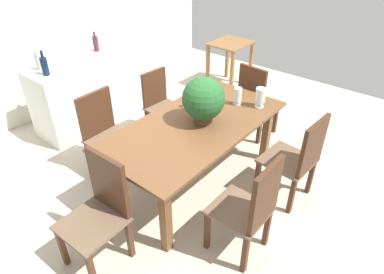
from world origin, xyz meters
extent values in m
plane|color=#BCB29E|center=(0.00, 0.00, 0.00)|extent=(7.04, 7.04, 0.00)
cube|color=silver|center=(0.00, 2.60, 1.30)|extent=(6.40, 0.10, 2.60)
cube|color=brown|center=(0.00, -0.14, 0.75)|extent=(1.99, 1.01, 0.03)
cube|color=brown|center=(-0.86, -0.51, 0.37)|extent=(0.08, 0.08, 0.73)
cube|color=brown|center=(0.86, -0.51, 0.37)|extent=(0.08, 0.08, 0.73)
cube|color=brown|center=(-0.86, 0.24, 0.37)|extent=(0.08, 0.08, 0.73)
cube|color=brown|center=(0.86, 0.24, 0.37)|extent=(0.08, 0.08, 0.73)
cube|color=#422616|center=(-0.64, 0.50, 0.21)|extent=(0.04, 0.04, 0.43)
cube|color=#422616|center=(-0.25, 0.51, 0.21)|extent=(0.04, 0.04, 0.43)
cube|color=#422616|center=(-0.65, 0.88, 0.21)|extent=(0.04, 0.04, 0.43)
cube|color=#422616|center=(-0.26, 0.89, 0.21)|extent=(0.04, 0.04, 0.43)
cube|color=brown|center=(-0.45, 0.70, 0.44)|extent=(0.48, 0.46, 0.03)
cube|color=#422616|center=(-0.45, 0.90, 0.70)|extent=(0.43, 0.05, 0.50)
cube|color=#422616|center=(-1.53, 0.05, 0.21)|extent=(0.05, 0.05, 0.43)
cube|color=#422616|center=(-1.52, -0.34, 0.21)|extent=(0.05, 0.05, 0.43)
cube|color=#422616|center=(-1.13, 0.06, 0.21)|extent=(0.05, 0.05, 0.43)
cube|color=#422616|center=(-1.12, -0.32, 0.21)|extent=(0.05, 0.05, 0.43)
cube|color=brown|center=(-1.32, -0.14, 0.44)|extent=(0.49, 0.47, 0.03)
cube|color=#422616|center=(-1.11, -0.13, 0.72)|extent=(0.05, 0.42, 0.54)
cube|color=#422616|center=(0.66, -0.79, 0.21)|extent=(0.05, 0.05, 0.43)
cube|color=#422616|center=(0.26, -0.76, 0.21)|extent=(0.05, 0.05, 0.43)
cube|color=#422616|center=(0.64, -1.18, 0.21)|extent=(0.05, 0.05, 0.43)
cube|color=#422616|center=(0.23, -1.16, 0.21)|extent=(0.05, 0.05, 0.43)
cube|color=brown|center=(0.45, -0.97, 0.44)|extent=(0.50, 0.50, 0.03)
cube|color=#422616|center=(0.43, -1.19, 0.72)|extent=(0.44, 0.07, 0.52)
cube|color=#422616|center=(1.50, -0.32, 0.21)|extent=(0.05, 0.05, 0.43)
cube|color=#422616|center=(1.53, 0.02, 0.21)|extent=(0.05, 0.05, 0.43)
cube|color=#422616|center=(1.12, -0.29, 0.21)|extent=(0.05, 0.05, 0.43)
cube|color=#422616|center=(1.15, 0.05, 0.21)|extent=(0.05, 0.05, 0.43)
cube|color=brown|center=(1.32, -0.14, 0.44)|extent=(0.49, 0.45, 0.03)
cube|color=#422616|center=(1.12, -0.12, 0.73)|extent=(0.07, 0.38, 0.56)
cube|color=#422616|center=(0.27, 0.51, 0.21)|extent=(0.05, 0.05, 0.43)
cube|color=#422616|center=(0.61, 0.49, 0.21)|extent=(0.05, 0.05, 0.43)
cube|color=#422616|center=(0.29, 0.90, 0.21)|extent=(0.05, 0.05, 0.43)
cube|color=#422616|center=(0.63, 0.89, 0.21)|extent=(0.05, 0.05, 0.43)
cube|color=brown|center=(0.45, 0.70, 0.44)|extent=(0.44, 0.49, 0.03)
cube|color=#422616|center=(0.46, 0.91, 0.68)|extent=(0.38, 0.06, 0.45)
cube|color=#422616|center=(-0.27, -0.78, 0.21)|extent=(0.04, 0.04, 0.43)
cube|color=#422616|center=(-0.63, -0.78, 0.21)|extent=(0.04, 0.04, 0.43)
cube|color=#422616|center=(-0.27, -1.16, 0.21)|extent=(0.04, 0.04, 0.43)
cube|color=#422616|center=(-0.63, -1.16, 0.21)|extent=(0.04, 0.04, 0.43)
cube|color=brown|center=(-0.45, -0.97, 0.44)|extent=(0.44, 0.46, 0.03)
cube|color=#422616|center=(-0.45, -1.18, 0.73)|extent=(0.40, 0.04, 0.55)
cylinder|color=#4C3828|center=(0.07, -0.18, 0.81)|extent=(0.19, 0.19, 0.10)
sphere|color=#235628|center=(0.07, -0.18, 1.03)|extent=(0.42, 0.42, 0.42)
sphere|color=#C64C56|center=(-0.04, -0.12, 0.97)|extent=(0.04, 0.04, 0.04)
sphere|color=#C64C56|center=(0.16, -0.03, 1.14)|extent=(0.04, 0.04, 0.04)
sphere|color=#C64C56|center=(0.10, -0.34, 1.08)|extent=(0.06, 0.06, 0.06)
sphere|color=#C64C56|center=(0.24, -0.09, 1.15)|extent=(0.04, 0.04, 0.04)
cylinder|color=silver|center=(0.71, -0.45, 0.77)|extent=(0.10, 0.10, 0.01)
cylinder|color=silver|center=(0.71, -0.45, 0.80)|extent=(0.02, 0.02, 0.05)
cylinder|color=silver|center=(0.71, -0.45, 0.90)|extent=(0.11, 0.11, 0.16)
cylinder|color=silver|center=(0.61, -0.24, 0.77)|extent=(0.07, 0.07, 0.01)
cylinder|color=silver|center=(0.61, -0.24, 0.79)|extent=(0.03, 0.03, 0.03)
cylinder|color=silver|center=(0.61, -0.24, 0.88)|extent=(0.08, 0.08, 0.15)
cylinder|color=silver|center=(0.20, 0.15, 0.76)|extent=(0.06, 0.06, 0.00)
cylinder|color=silver|center=(0.20, 0.15, 0.81)|extent=(0.01, 0.01, 0.08)
cone|color=silver|center=(0.20, 0.15, 0.88)|extent=(0.06, 0.06, 0.07)
cube|color=silver|center=(0.25, 1.84, 0.46)|extent=(1.80, 0.59, 0.92)
cylinder|color=#0F1E38|center=(-0.46, 1.77, 1.03)|extent=(0.08, 0.08, 0.21)
cylinder|color=#0F1E38|center=(-0.46, 1.77, 1.18)|extent=(0.03, 0.03, 0.08)
cylinder|color=#B2BFB7|center=(-0.42, 1.97, 1.03)|extent=(0.08, 0.08, 0.22)
cylinder|color=#B2BFB7|center=(-0.42, 1.97, 1.17)|extent=(0.03, 0.03, 0.05)
cylinder|color=#511E28|center=(0.44, 2.01, 1.02)|extent=(0.07, 0.07, 0.20)
cylinder|color=#511E28|center=(0.44, 2.01, 1.16)|extent=(0.03, 0.03, 0.06)
cube|color=brown|center=(2.36, 1.02, 0.76)|extent=(0.66, 0.57, 0.02)
cube|color=brown|center=(2.07, 0.78, 0.37)|extent=(0.05, 0.05, 0.75)
cube|color=brown|center=(2.65, 0.78, 0.37)|extent=(0.05, 0.05, 0.75)
cube|color=brown|center=(2.07, 1.27, 0.37)|extent=(0.05, 0.05, 0.75)
cube|color=brown|center=(2.65, 1.27, 0.37)|extent=(0.05, 0.05, 0.75)
camera|label=1|loc=(-2.24, -1.93, 2.50)|focal=31.28mm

